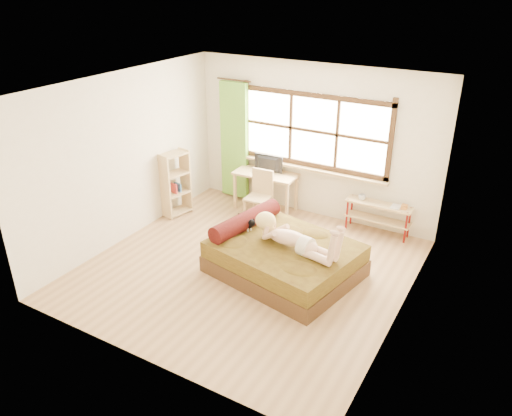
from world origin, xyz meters
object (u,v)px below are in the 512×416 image
Objects in this scene: bed at (282,256)px; woman at (294,230)px; bookshelf at (175,183)px; desk at (266,178)px; pipe_shelf at (379,212)px; kitten at (246,222)px; chair at (260,192)px.

woman reaches higher than bed.
desk is at bearing 48.80° from bookshelf.
bed is 2.07m from pipe_shelf.
kitten is 0.27× the size of pipe_shelf.
bookshelf is at bearing -162.03° from pipe_shelf.
woman is at bearing -54.06° from desk.
bookshelf reaches higher than pipe_shelf.
bookshelf is (-2.76, 0.85, -0.19)m from woman.
chair reaches higher than desk.
kitten is 0.33× the size of chair.
bed is 7.58× the size of kitten.
woman reaches higher than pipe_shelf.
kitten reaches higher than desk.
bookshelf reaches higher than bed.
bookshelf reaches higher than desk.
chair reaches higher than bed.
kitten is 1.78m from desk.
woman reaches higher than desk.
bookshelf is (-1.89, 0.70, -0.01)m from kitten.
kitten is 0.25× the size of bookshelf.
woman is 2.09m from pipe_shelf.
bed is 0.56m from woman.
bed reaches higher than kitten.
chair is (-1.36, 1.46, -0.28)m from woman.
chair is 0.82× the size of pipe_shelf.
pipe_shelf is at bearing 29.81° from bookshelf.
chair is (-1.16, 1.40, 0.23)m from bed.
kitten is 2.36m from pipe_shelf.
kitten reaches higher than pipe_shelf.
bed is 2.48× the size of chair.
woman is 0.90m from kitten.
bookshelf is (-2.56, 0.79, 0.33)m from bed.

